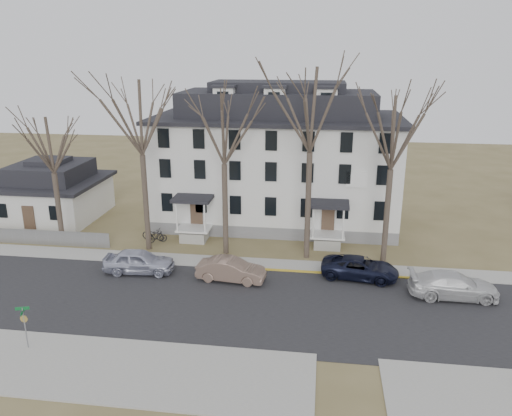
# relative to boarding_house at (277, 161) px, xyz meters

# --- Properties ---
(ground) EXTENTS (120.00, 120.00, 0.00)m
(ground) POSITION_rel_boarding_house_xyz_m (2.00, -17.95, -5.38)
(ground) COLOR olive
(ground) RESTS_ON ground
(main_road) EXTENTS (120.00, 10.00, 0.04)m
(main_road) POSITION_rel_boarding_house_xyz_m (2.00, -15.95, -5.38)
(main_road) COLOR #27272A
(main_road) RESTS_ON ground
(far_sidewalk) EXTENTS (120.00, 2.00, 0.08)m
(far_sidewalk) POSITION_rel_boarding_house_xyz_m (2.00, -9.95, -5.38)
(far_sidewalk) COLOR #A09F97
(far_sidewalk) RESTS_ON ground
(near_sidewalk_left) EXTENTS (20.00, 5.00, 0.08)m
(near_sidewalk_left) POSITION_rel_boarding_house_xyz_m (-6.00, -22.95, -5.38)
(near_sidewalk_left) COLOR #A09F97
(near_sidewalk_left) RESTS_ON ground
(yellow_curb) EXTENTS (14.00, 0.25, 0.06)m
(yellow_curb) POSITION_rel_boarding_house_xyz_m (7.00, -10.85, -5.38)
(yellow_curb) COLOR gold
(yellow_curb) RESTS_ON ground
(boarding_house) EXTENTS (20.80, 12.36, 12.05)m
(boarding_house) POSITION_rel_boarding_house_xyz_m (0.00, 0.00, 0.00)
(boarding_house) COLOR slate
(boarding_house) RESTS_ON ground
(small_house) EXTENTS (8.70, 8.70, 5.00)m
(small_house) POSITION_rel_boarding_house_xyz_m (-20.00, -1.96, -3.13)
(small_house) COLOR silver
(small_house) RESTS_ON ground
(fence) EXTENTS (14.00, 0.06, 1.20)m
(fence) POSITION_rel_boarding_house_xyz_m (-19.00, -8.45, -5.38)
(fence) COLOR gray
(fence) RESTS_ON ground
(tree_far_left) EXTENTS (8.40, 8.40, 13.72)m
(tree_far_left) POSITION_rel_boarding_house_xyz_m (-9.00, -8.15, 4.96)
(tree_far_left) COLOR #473B31
(tree_far_left) RESTS_ON ground
(tree_mid_left) EXTENTS (7.80, 7.80, 12.74)m
(tree_mid_left) POSITION_rel_boarding_house_xyz_m (-3.00, -8.15, 4.22)
(tree_mid_left) COLOR #473B31
(tree_mid_left) RESTS_ON ground
(tree_center) EXTENTS (9.00, 9.00, 14.70)m
(tree_center) POSITION_rel_boarding_house_xyz_m (3.00, -8.15, 5.71)
(tree_center) COLOR #473B31
(tree_center) RESTS_ON ground
(tree_mid_right) EXTENTS (7.80, 7.80, 12.74)m
(tree_mid_right) POSITION_rel_boarding_house_xyz_m (8.50, -8.15, 4.22)
(tree_mid_right) COLOR #473B31
(tree_mid_right) RESTS_ON ground
(tree_bungalow) EXTENTS (6.60, 6.60, 10.78)m
(tree_bungalow) POSITION_rel_boarding_house_xyz_m (-16.00, -8.15, 2.74)
(tree_bungalow) COLOR #473B31
(tree_bungalow) RESTS_ON ground
(car_silver) EXTENTS (4.87, 2.26, 1.62)m
(car_silver) POSITION_rel_boarding_house_xyz_m (-8.17, -12.37, -4.57)
(car_silver) COLOR #B4B7CC
(car_silver) RESTS_ON ground
(car_tan) EXTENTS (4.61, 1.98, 1.48)m
(car_tan) POSITION_rel_boarding_house_xyz_m (-1.77, -12.74, -4.64)
(car_tan) COLOR #7D6455
(car_tan) RESTS_ON ground
(car_navy) EXTENTS (5.32, 3.00, 1.40)m
(car_navy) POSITION_rel_boarding_house_xyz_m (6.64, -11.19, -4.68)
(car_navy) COLOR black
(car_navy) RESTS_ON ground
(car_white) EXTENTS (5.38, 2.29, 1.55)m
(car_white) POSITION_rel_boarding_house_xyz_m (12.14, -13.17, -4.61)
(car_white) COLOR silver
(car_white) RESTS_ON ground
(bicycle_left) EXTENTS (1.99, 0.99, 1.00)m
(bicycle_left) POSITION_rel_boarding_house_xyz_m (-9.24, -6.43, -4.88)
(bicycle_left) COLOR black
(bicycle_left) RESTS_ON ground
(bicycle_right) EXTENTS (1.59, 1.05, 0.93)m
(bicycle_right) POSITION_rel_boarding_house_xyz_m (-8.76, -6.88, -4.91)
(bicycle_right) COLOR black
(bicycle_right) RESTS_ON ground
(street_sign) EXTENTS (0.67, 0.67, 2.37)m
(street_sign) POSITION_rel_boarding_house_xyz_m (-10.59, -21.84, -3.79)
(street_sign) COLOR gray
(street_sign) RESTS_ON ground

